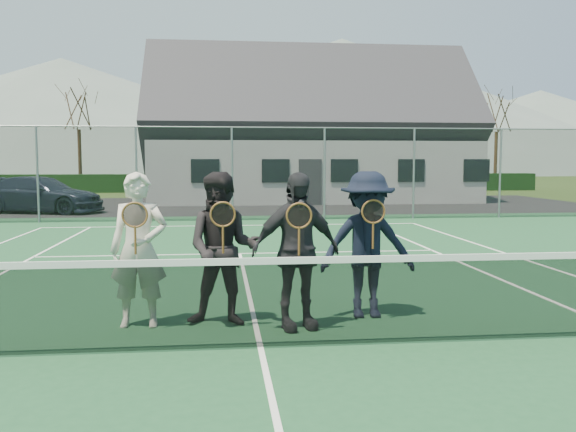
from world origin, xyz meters
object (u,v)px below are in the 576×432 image
player_a (139,250)px  tennis_net (260,299)px  player_b (223,249)px  player_d (367,245)px  clubhouse (308,119)px  car_c (41,195)px  player_c (296,251)px

player_a → tennis_net: bearing=-36.9°
player_b → player_d: (1.76, 0.17, -0.00)m
clubhouse → player_b: (-4.37, -23.03, -3.07)m
car_c → player_a: size_ratio=2.59×
player_a → player_d: (2.73, 0.13, -0.00)m
tennis_net → clubhouse: bearing=80.5°
player_b → car_c: bearing=112.0°
player_c → player_b: bearing=162.9°
player_b → player_c: bearing=-17.1°
player_d → car_c: bearing=117.4°
car_c → clubhouse: 13.28m
car_c → tennis_net: 18.67m
clubhouse → player_b: 23.64m
player_d → player_c: bearing=-155.5°
car_c → player_d: player_d is taller
tennis_net → player_b: player_b is taller
tennis_net → clubhouse: (4.00, 24.00, 3.45)m
clubhouse → car_c: bearing=-148.7°
tennis_net → player_c: (0.46, 0.71, 0.38)m
car_c → player_d: (8.38, -16.18, 0.24)m
tennis_net → player_a: player_a is taller
tennis_net → player_b: 1.10m
clubhouse → player_b: size_ratio=8.67×
tennis_net → clubhouse: clubhouse is taller
car_c → clubhouse: size_ratio=0.30×
clubhouse → tennis_net: bearing=-99.5°
clubhouse → player_a: size_ratio=8.67×
clubhouse → player_d: (-2.61, -22.86, -3.07)m
player_b → player_d: same height
tennis_net → player_b: (-0.37, 0.97, 0.38)m
player_a → player_d: size_ratio=1.00×
car_c → tennis_net: size_ratio=0.40×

